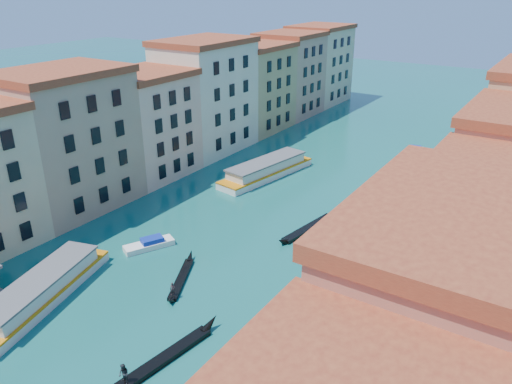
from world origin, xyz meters
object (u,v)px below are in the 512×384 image
gondola_fore (181,278)px  vaporetto_far (267,169)px  vaporetto_near (42,290)px  gondola_right (163,357)px

gondola_fore → vaporetto_far: bearing=78.8°
vaporetto_far → gondola_fore: vaporetto_far is taller
vaporetto_far → gondola_fore: 33.38m
vaporetto_near → gondola_right: (16.85, -0.07, -0.73)m
vaporetto_far → gondola_right: bearing=-60.3°
vaporetto_near → vaporetto_far: size_ratio=0.94×
vaporetto_far → gondola_fore: size_ratio=2.04×
vaporetto_near → gondola_fore: vaporetto_near is taller
gondola_right → vaporetto_near: bearing=-172.3°
gondola_right → vaporetto_far: bearing=118.2°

